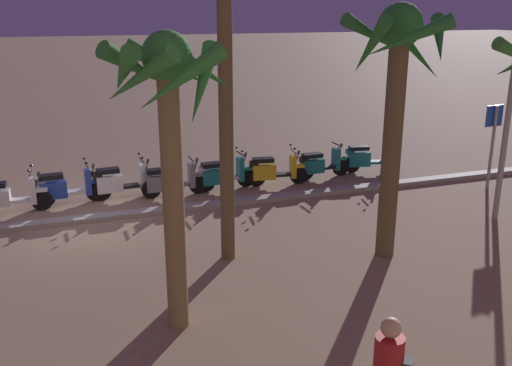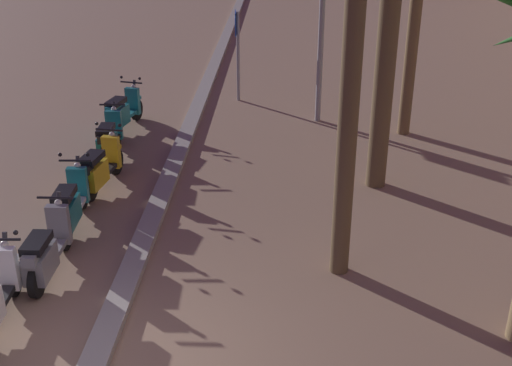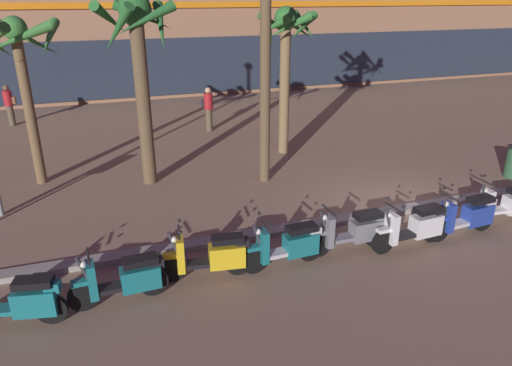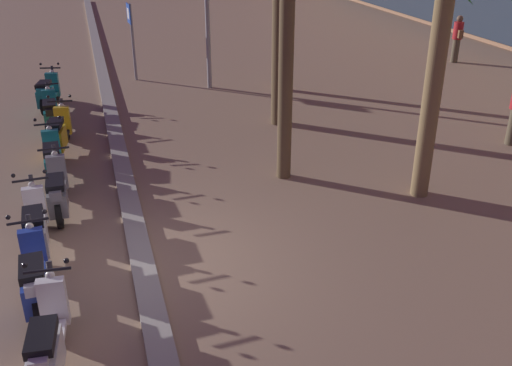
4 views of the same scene
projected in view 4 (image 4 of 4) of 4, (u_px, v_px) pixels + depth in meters
The scene contains 13 objects.
ground_plane at pixel (149, 267), 8.85m from camera, with size 200.00×200.00×0.00m, color #93755B.
curb_strip at pixel (143, 264), 8.80m from camera, with size 60.00×0.36×0.12m, color gray.
scooter_teal_gap_after_mid at pixel (48, 94), 15.65m from camera, with size 1.77×0.69×1.17m.
scooter_teal_mid_centre at pixel (51, 113), 14.22m from camera, with size 1.73×0.56×1.04m.
scooter_yellow_mid_rear at pixel (59, 133), 12.87m from camera, with size 1.78×0.62×1.17m.
scooter_teal_mid_front at pixel (53, 159), 11.52m from camera, with size 1.74×0.56×1.17m.
scooter_grey_second_in_line at pixel (58, 191), 10.22m from camera, with size 1.84×0.56×1.04m.
scooter_white_far_back at pixel (36, 227), 9.01m from camera, with size 1.83×0.56×1.17m.
scooter_blue_last_in_row at pixel (35, 278), 7.77m from camera, with size 1.82×0.56×1.17m.
scooter_white_tail_end at pixel (49, 341), 6.66m from camera, with size 1.82×0.56×1.17m.
crossing_sign at pixel (132, 33), 18.02m from camera, with size 0.60×0.14×2.40m.
palm_tree_by_mall_entrance at pixel (445, 2), 9.56m from camera, with size 2.04×2.02×4.71m.
pedestrian_window_shopping at pixel (457, 38), 20.47m from camera, with size 0.46×0.34×1.66m.
Camera 4 is at (7.60, -0.53, 4.97)m, focal length 40.17 mm.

